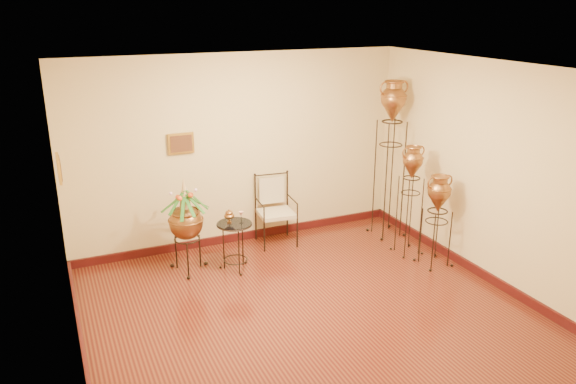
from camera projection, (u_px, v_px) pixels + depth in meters
name	position (u px, v px, depth m)	size (l,w,h in m)	color
ground	(314.00, 319.00, 6.43)	(5.00, 5.00, 0.00)	#5C2815
room_shell	(316.00, 174.00, 5.88)	(5.02, 5.02, 2.81)	#D6C18A
amphora_tall	(390.00, 158.00, 8.42)	(0.60, 0.60, 2.41)	black
amphora_mid	(410.00, 199.00, 7.90)	(0.46, 0.46, 1.60)	black
amphora_short	(437.00, 220.00, 7.59)	(0.43, 0.43, 1.30)	black
planter_urn	(186.00, 219.00, 7.37)	(0.81, 0.81, 1.34)	black
armchair	(276.00, 211.00, 8.30)	(0.63, 0.59, 1.04)	black
side_table	(235.00, 245.00, 7.52)	(0.51, 0.51, 0.85)	black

